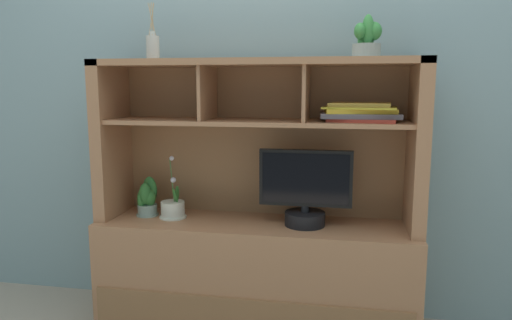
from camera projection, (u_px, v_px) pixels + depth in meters
back_wall at (265, 41)px, 2.37m from camera, size 6.00×0.02×2.80m
media_console at (256, 248)px, 2.29m from camera, size 1.50×0.46×1.30m
tv_monitor at (305, 193)px, 2.17m from camera, size 0.42×0.19×0.35m
potted_orchid at (173, 209)px, 2.31m from camera, size 0.13×0.13×0.31m
potted_fern at (147, 200)px, 2.35m from camera, size 0.11×0.11×0.19m
magazine_stack_left at (360, 113)px, 2.09m from camera, size 0.35×0.23×0.08m
diffuser_bottle at (153, 47)px, 2.21m from camera, size 0.06×0.06×0.26m
potted_succulent at (367, 41)px, 2.06m from camera, size 0.14×0.14×0.19m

